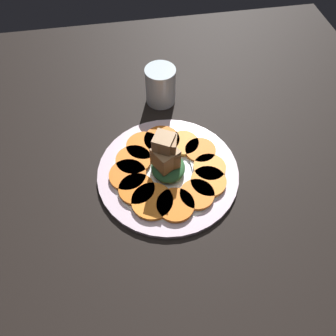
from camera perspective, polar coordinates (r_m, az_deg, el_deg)
table_slab at (r=70.73cm, az=-0.00°, el=-1.45°), size 120.00×120.00×2.00cm
plate at (r=69.48cm, az=-0.00°, el=-0.75°), size 29.84×29.84×1.05cm
carrot_slice_0 at (r=70.45cm, az=-6.02°, el=1.36°), size 7.65×7.65×0.90cm
carrot_slice_1 at (r=68.07cm, az=-6.99°, el=-1.57°), size 7.75×7.75×0.90cm
carrot_slice_2 at (r=66.26cm, az=-5.47°, el=-3.71°), size 7.32×7.32×0.90cm
carrot_slice_3 at (r=64.64cm, az=-2.75°, el=-5.80°), size 8.27×8.27×0.90cm
carrot_slice_4 at (r=64.17cm, az=1.35°, el=-6.46°), size 7.48×7.48×0.90cm
carrot_slice_5 at (r=65.58cm, az=5.07°, el=-4.63°), size 6.96×6.96×0.90cm
carrot_slice_6 at (r=67.44cm, az=7.05°, el=-2.39°), size 7.35×7.35×0.90cm
carrot_slice_7 at (r=69.46cm, az=7.24°, el=0.06°), size 6.88×6.88×0.90cm
carrot_slice_8 at (r=71.99cm, az=5.66°, el=3.02°), size 6.73×6.73×0.90cm
carrot_slice_9 at (r=73.03cm, az=2.70°, el=4.31°), size 6.84×6.84×0.90cm
carrot_slice_10 at (r=73.57cm, az=-1.11°, el=4.88°), size 7.99×7.99×0.90cm
carrot_slice_11 at (r=72.64cm, az=-4.24°, el=3.82°), size 7.80×7.80×0.90cm
center_pile at (r=65.78cm, az=-0.22°, el=1.84°), size 7.88×7.11×10.04cm
fork at (r=69.66cm, az=4.51°, el=0.33°), size 19.68×2.40×0.40cm
water_glass at (r=81.69cm, az=-1.31°, el=14.16°), size 7.37×7.37×9.33cm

